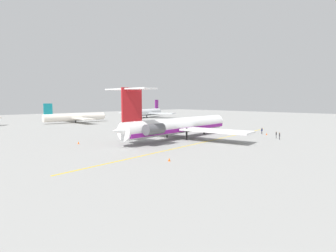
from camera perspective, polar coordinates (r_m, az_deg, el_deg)
ground at (r=58.88m, az=11.80°, el=-3.78°), size 327.74×327.74×0.00m
main_jetliner at (r=65.70m, az=1.83°, el=0.08°), size 40.28×35.69×11.73m
airliner_mid_left at (r=119.84m, az=-18.38°, el=1.80°), size 26.88×26.55×8.04m
airliner_mid_right at (r=147.02m, az=-4.63°, el=2.84°), size 30.82×31.03×9.59m
ground_crew_near_nose at (r=69.58m, az=22.18°, el=-1.78°), size 0.34×0.30×1.69m
ground_crew_near_tail at (r=71.83m, az=21.60°, el=-1.57°), size 0.36×0.26×1.65m
ground_crew_portside at (r=91.18m, az=0.01°, el=0.23°), size 0.37×0.28×1.70m
ground_crew_starboard at (r=79.41m, az=18.94°, el=-0.81°), size 0.33×0.34×1.74m
safety_cone_nose at (r=61.26m, az=-18.13°, el=-3.32°), size 0.40×0.40×0.55m
safety_cone_wingtip at (r=77.76m, az=19.81°, el=-1.58°), size 0.40×0.40×0.55m
safety_cone_tail at (r=41.94m, az=0.26°, el=-6.97°), size 0.40×0.40×0.55m
taxiway_centreline at (r=61.95m, az=7.80°, el=-3.26°), size 71.73×7.61×0.01m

